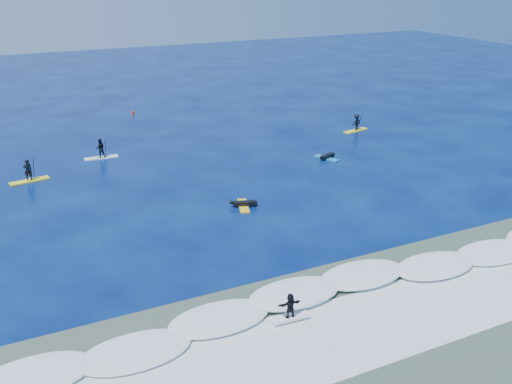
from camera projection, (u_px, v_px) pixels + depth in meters
name	position (u px, v px, depth m)	size (l,w,h in m)	color
ground	(262.00, 213.00, 36.60)	(160.00, 160.00, 0.00)	#030C46
shallow_water	(404.00, 331.00, 24.91)	(90.00, 13.00, 0.01)	#3E5444
breaking_wave	(352.00, 288.00, 28.25)	(40.00, 6.00, 0.30)	white
whitewater	(390.00, 319.00, 25.74)	(34.00, 5.00, 0.02)	silver
sup_paddler_left	(28.00, 174.00, 41.72)	(2.88, 1.13, 1.97)	yellow
sup_paddler_center	(100.00, 150.00, 46.64)	(2.73, 0.82, 1.90)	white
sup_paddler_right	(356.00, 123.00, 54.22)	(2.78, 1.24, 1.90)	yellow
prone_paddler_near	(244.00, 204.00, 37.58)	(1.78, 2.34, 0.47)	yellow
prone_paddler_far	(327.00, 157.00, 46.71)	(1.69, 2.24, 0.46)	blue
wave_surfer	(290.00, 308.00, 25.30)	(1.79, 0.58, 1.27)	white
marker_buoy	(133.00, 113.00, 60.13)	(0.25, 0.25, 0.60)	red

